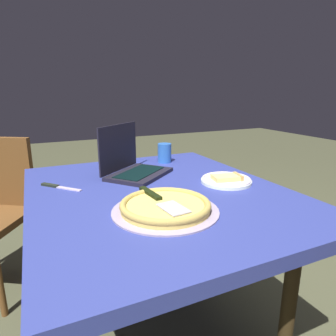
% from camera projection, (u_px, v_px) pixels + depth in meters
% --- Properties ---
extents(ground_plane, '(12.00, 12.00, 0.00)m').
position_uv_depth(ground_plane, '(159.00, 335.00, 1.44)').
color(ground_plane, '#494B33').
extents(dining_table, '(1.22, 1.03, 0.75)m').
position_uv_depth(dining_table, '(158.00, 206.00, 1.26)').
color(dining_table, navy).
rests_on(dining_table, ground_plane).
extents(laptop, '(0.37, 0.38, 0.25)m').
position_uv_depth(laptop, '(132.00, 165.00, 1.45)').
color(laptop, black).
rests_on(laptop, dining_table).
extents(pizza_plate, '(0.23, 0.23, 0.04)m').
position_uv_depth(pizza_plate, '(226.00, 180.00, 1.34)').
color(pizza_plate, white).
rests_on(pizza_plate, dining_table).
extents(pizza_tray, '(0.37, 0.37, 0.04)m').
position_uv_depth(pizza_tray, '(165.00, 206.00, 1.02)').
color(pizza_tray, '#A293AC').
rests_on(pizza_tray, dining_table).
extents(table_knife, '(0.17, 0.15, 0.01)m').
position_uv_depth(table_knife, '(57.00, 187.00, 1.27)').
color(table_knife, silver).
rests_on(table_knife, dining_table).
extents(drink_cup, '(0.08, 0.08, 0.11)m').
position_uv_depth(drink_cup, '(165.00, 153.00, 1.70)').
color(drink_cup, blue).
rests_on(drink_cup, dining_table).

